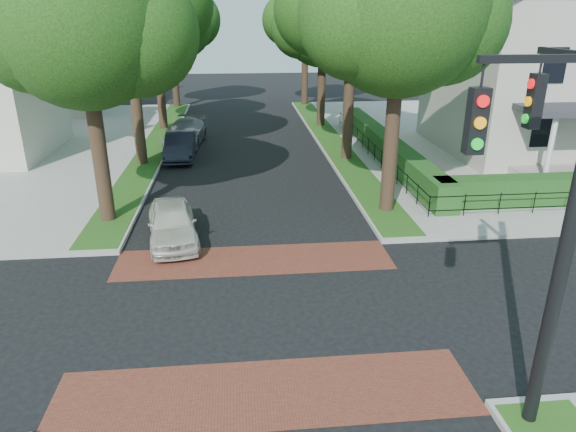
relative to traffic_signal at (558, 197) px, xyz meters
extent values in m
plane|color=black|center=(-4.89, 4.41, -4.71)|extent=(120.00, 120.00, 0.00)
cube|color=gray|center=(14.61, 23.41, -4.63)|extent=(30.00, 30.00, 0.15)
cube|color=brown|center=(-4.89, 7.61, -4.70)|extent=(9.00, 2.20, 0.01)
cube|color=brown|center=(-4.89, 1.21, -4.70)|extent=(9.00, 2.20, 0.01)
cube|color=#1C4614|center=(0.51, 23.51, -4.55)|extent=(1.60, 29.80, 0.02)
cube|color=#1C4614|center=(-10.29, 23.51, -4.55)|extent=(1.60, 29.80, 0.02)
cylinder|color=black|center=(0.61, 11.41, -0.88)|extent=(0.56, 0.56, 7.35)
sphere|color=#0E330E|center=(0.61, 11.41, 3.00)|extent=(6.20, 6.20, 6.20)
sphere|color=#0E330E|center=(2.32, 11.71, 2.60)|extent=(4.65, 4.65, 4.65)
sphere|color=#0E330E|center=(-0.94, 11.21, 2.70)|extent=(4.34, 4.34, 4.34)
cylinder|color=black|center=(0.61, 19.41, -0.71)|extent=(0.56, 0.56, 7.70)
sphere|color=#0E330E|center=(0.61, 19.41, 3.36)|extent=(6.60, 6.60, 6.60)
sphere|color=#0E330E|center=(2.43, 19.71, 2.96)|extent=(4.95, 4.95, 4.95)
sphere|color=#0E330E|center=(-1.04, 19.21, 3.06)|extent=(4.62, 4.62, 4.62)
cylinder|color=black|center=(0.61, 28.41, -1.23)|extent=(0.56, 0.56, 6.65)
sphere|color=#0E330E|center=(0.61, 28.41, 2.28)|extent=(5.80, 5.80, 5.80)
sphere|color=#0E330E|center=(2.21, 28.71, 1.88)|extent=(4.35, 4.35, 4.35)
sphere|color=#0E330E|center=(-0.84, 28.21, 1.98)|extent=(4.06, 4.06, 4.06)
sphere|color=#0E330E|center=(0.71, 29.86, 2.78)|extent=(3.77, 3.77, 3.77)
cylinder|color=black|center=(0.61, 37.41, -1.06)|extent=(0.56, 0.56, 7.00)
sphere|color=#0E330E|center=(0.61, 37.41, 2.64)|extent=(6.00, 6.00, 6.00)
sphere|color=#0E330E|center=(2.26, 37.71, 2.24)|extent=(4.50, 4.50, 4.50)
sphere|color=#0E330E|center=(-0.89, 37.21, 2.34)|extent=(4.20, 4.20, 4.20)
sphere|color=#0E330E|center=(0.71, 38.91, 3.14)|extent=(3.90, 3.90, 3.90)
cylinder|color=black|center=(-10.39, 11.41, -1.06)|extent=(0.56, 0.56, 7.00)
sphere|color=#0E330E|center=(-10.39, 11.41, 2.64)|extent=(6.00, 6.00, 6.00)
sphere|color=#0E330E|center=(-8.74, 11.71, 2.24)|extent=(4.50, 4.50, 4.50)
sphere|color=#0E330E|center=(-11.89, 11.21, 2.34)|extent=(4.20, 4.20, 4.20)
sphere|color=#0E330E|center=(-10.29, 12.91, 3.14)|extent=(3.90, 3.90, 3.90)
cylinder|color=black|center=(-10.39, 19.41, -0.53)|extent=(0.56, 0.56, 8.05)
sphere|color=#0E330E|center=(-8.63, 19.71, 3.32)|extent=(4.80, 4.80, 4.80)
sphere|color=#0E330E|center=(-11.99, 19.21, 3.42)|extent=(4.48, 4.48, 4.48)
cylinder|color=black|center=(-10.39, 28.41, -1.13)|extent=(0.56, 0.56, 6.86)
sphere|color=#0E330E|center=(-10.39, 28.41, 2.50)|extent=(5.60, 5.60, 5.60)
sphere|color=#0E330E|center=(-8.85, 28.71, 2.10)|extent=(4.20, 4.20, 4.20)
sphere|color=#0E330E|center=(-11.79, 28.21, 2.20)|extent=(3.92, 3.92, 3.92)
sphere|color=#0E330E|center=(-10.29, 29.81, 3.00)|extent=(3.64, 3.64, 3.64)
cylinder|color=black|center=(-10.39, 37.41, -0.99)|extent=(0.56, 0.56, 7.14)
sphere|color=#0E330E|center=(-10.39, 37.41, 2.79)|extent=(6.20, 6.20, 6.20)
sphere|color=#0E330E|center=(-8.68, 37.71, 2.39)|extent=(4.65, 4.65, 4.65)
sphere|color=#0E330E|center=(-11.94, 37.21, 2.49)|extent=(4.34, 4.34, 4.34)
sphere|color=#0E330E|center=(-10.29, 38.96, 3.29)|extent=(4.03, 4.03, 4.03)
cube|color=#1D4216|center=(2.81, 19.41, -3.96)|extent=(1.00, 18.00, 1.20)
cube|color=#B7B3A5|center=(12.61, 20.41, -0.56)|extent=(12.00, 10.00, 8.00)
cylinder|color=white|center=(8.41, 13.26, -2.71)|extent=(0.24, 0.24, 3.00)
cube|color=#B7B3A5|center=(-20.39, 36.41, -1.31)|extent=(9.00, 8.00, 6.50)
cube|color=brown|center=(-17.69, 34.81, 3.76)|extent=(0.80, 0.80, 3.64)
cylinder|color=black|center=(0.21, -0.19, -0.56)|extent=(0.26, 0.26, 8.00)
cube|color=black|center=(-0.79, -0.19, 2.24)|extent=(2.00, 0.12, 0.12)
cube|color=black|center=(0.21, 0.71, 2.24)|extent=(0.12, 1.80, 0.12)
cube|color=black|center=(-1.69, -0.19, 1.34)|extent=(0.28, 0.22, 1.00)
cylinder|color=red|center=(-1.69, -0.32, 1.66)|extent=(0.18, 0.05, 0.18)
cylinder|color=orange|center=(-1.69, -0.32, 1.34)|extent=(0.18, 0.05, 0.18)
cylinder|color=#0CB226|center=(-1.69, -0.32, 1.02)|extent=(0.18, 0.05, 0.18)
cube|color=black|center=(0.21, 1.51, 1.34)|extent=(0.22, 0.28, 1.00)
cylinder|color=red|center=(0.08, 1.51, 1.66)|extent=(0.05, 0.18, 0.18)
cylinder|color=orange|center=(0.08, 1.51, 1.34)|extent=(0.05, 0.18, 0.18)
cylinder|color=#0CB226|center=(0.08, 1.51, 1.02)|extent=(0.05, 0.18, 0.18)
imported|color=beige|center=(-7.70, 9.41, -4.01)|extent=(2.27, 4.29, 1.39)
imported|color=black|center=(-8.49, 20.73, -3.98)|extent=(1.62, 4.45, 1.46)
imported|color=slate|center=(-8.49, 23.97, -3.97)|extent=(2.55, 5.26, 1.48)
camera|label=1|loc=(-5.28, -7.59, 2.86)|focal=32.00mm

